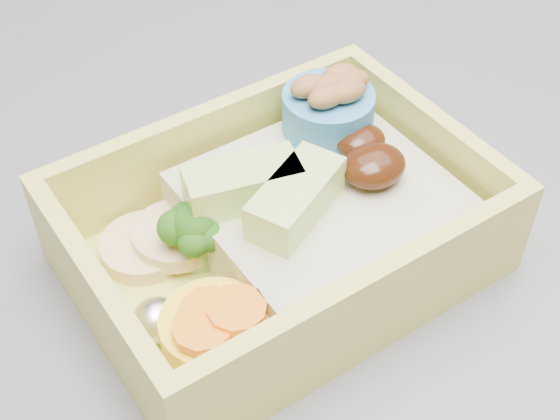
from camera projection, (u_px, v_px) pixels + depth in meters
bento_box at (288, 221)px, 0.39m from camera, size 0.21×0.16×0.07m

